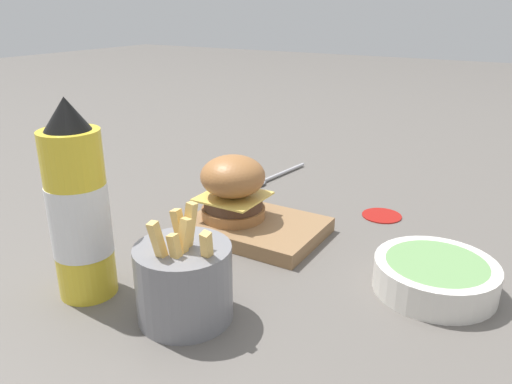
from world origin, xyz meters
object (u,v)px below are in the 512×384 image
object	(u,v)px
serving_board	(256,227)
side_bowl	(435,276)
burger	(233,187)
ketchup_bottle	(79,210)
fries_basket	(184,281)
spoon	(269,178)

from	to	relation	value
serving_board	side_bowl	xyz separation A→B (m)	(0.29, -0.03, 0.01)
side_bowl	serving_board	bearing A→B (deg)	174.13
burger	serving_board	bearing A→B (deg)	7.87
ketchup_bottle	side_bowl	bearing A→B (deg)	31.03
serving_board	fries_basket	world-z (taller)	fries_basket
fries_basket	ketchup_bottle	bearing A→B (deg)	-171.64
fries_basket	spoon	xyz separation A→B (m)	(-0.16, 0.48, -0.04)
fries_basket	side_bowl	xyz separation A→B (m)	(0.24, 0.21, -0.03)
spoon	fries_basket	bearing A→B (deg)	25.98
side_bowl	spoon	size ratio (longest dim) A/B	0.85
serving_board	spoon	world-z (taller)	serving_board
side_bowl	spoon	bearing A→B (deg)	145.94
fries_basket	spoon	world-z (taller)	fries_basket
ketchup_bottle	side_bowl	world-z (taller)	ketchup_bottle
burger	ketchup_bottle	world-z (taller)	ketchup_bottle
burger	ketchup_bottle	distance (m)	0.26
fries_basket	burger	bearing A→B (deg)	110.00
ketchup_bottle	side_bowl	xyz separation A→B (m)	(0.38, 0.23, -0.09)
serving_board	side_bowl	distance (m)	0.29
side_bowl	fries_basket	bearing A→B (deg)	-138.99
serving_board	ketchup_bottle	world-z (taller)	ketchup_bottle
fries_basket	spoon	bearing A→B (deg)	107.98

